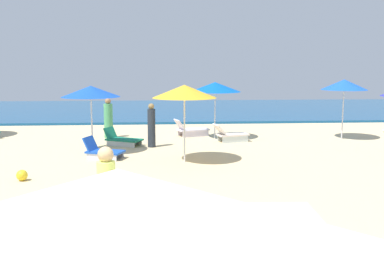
# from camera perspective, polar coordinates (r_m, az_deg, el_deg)

# --- Properties ---
(ocean) EXTENTS (60.00, 13.22, 0.12)m
(ocean) POSITION_cam_1_polar(r_m,az_deg,el_deg) (28.82, -4.33, 2.36)
(ocean) COLOR navy
(ocean) RESTS_ON ground_plane
(umbrella_1) EXTENTS (2.07, 2.07, 2.29)m
(umbrella_1) POSITION_cam_1_polar(r_m,az_deg,el_deg) (17.87, 2.98, 5.28)
(umbrella_1) COLOR silver
(umbrella_1) RESTS_ON ground_plane
(lounge_chair_1_0) EXTENTS (1.55, 1.07, 0.74)m
(lounge_chair_1_0) POSITION_cam_1_polar(r_m,az_deg,el_deg) (18.62, -0.18, -0.20)
(lounge_chair_1_0) COLOR silver
(lounge_chair_1_0) RESTS_ON ground_plane
(lounge_chair_1_1) EXTENTS (1.47, 0.93, 0.73)m
(lounge_chair_1_1) POSITION_cam_1_polar(r_m,az_deg,el_deg) (17.34, 4.92, -0.86)
(lounge_chair_1_1) COLOR silver
(lounge_chair_1_1) RESTS_ON ground_plane
(umbrella_2) EXTENTS (1.82, 1.82, 2.40)m
(umbrella_2) POSITION_cam_1_polar(r_m,az_deg,el_deg) (18.75, 18.97, 5.28)
(umbrella_2) COLOR silver
(umbrella_2) RESTS_ON ground_plane
(umbrella_4) EXTENTS (1.96, 1.96, 2.39)m
(umbrella_4) POSITION_cam_1_polar(r_m,az_deg,el_deg) (13.48, -0.99, 4.72)
(umbrella_4) COLOR silver
(umbrella_4) RESTS_ON ground_plane
(umbrella_7) EXTENTS (1.98, 1.98, 2.29)m
(umbrella_7) POSITION_cam_1_polar(r_m,az_deg,el_deg) (15.38, -12.88, 4.60)
(umbrella_7) COLOR silver
(umbrella_7) RESTS_ON ground_plane
(lounge_chair_7_0) EXTENTS (1.37, 1.00, 0.69)m
(lounge_chair_7_0) POSITION_cam_1_polar(r_m,az_deg,el_deg) (14.56, -11.46, -2.90)
(lounge_chair_7_0) COLOR silver
(lounge_chair_7_0) RESTS_ON ground_plane
(lounge_chair_7_1) EXTENTS (1.52, 1.18, 0.65)m
(lounge_chair_7_1) POSITION_cam_1_polar(r_m,az_deg,el_deg) (16.76, -8.99, -1.43)
(lounge_chair_7_1) COLOR silver
(lounge_chair_7_1) RESTS_ON ground_plane
(beachgoer_0) EXTENTS (0.32, 0.32, 1.60)m
(beachgoer_0) POSITION_cam_1_polar(r_m,az_deg,el_deg) (16.19, -5.23, 0.21)
(beachgoer_0) COLOR #262D36
(beachgoer_0) RESTS_ON ground_plane
(beachgoer_1) EXTENTS (0.41, 0.41, 1.75)m
(beachgoer_1) POSITION_cam_1_polar(r_m,az_deg,el_deg) (7.24, -10.88, -9.36)
(beachgoer_1) COLOR #E1F571
(beachgoer_1) RESTS_ON ground_plane
(beachgoer_3) EXTENTS (0.46, 0.46, 1.63)m
(beachgoer_3) POSITION_cam_1_polar(r_m,az_deg,el_deg) (18.48, -10.69, 1.08)
(beachgoer_3) COLOR #4B9E64
(beachgoer_3) RESTS_ON ground_plane
(beach_ball_1) EXTENTS (0.29, 0.29, 0.29)m
(beach_ball_1) POSITION_cam_1_polar(r_m,az_deg,el_deg) (12.43, -21.01, -5.70)
(beach_ball_1) COLOR yellow
(beach_ball_1) RESTS_ON ground_plane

